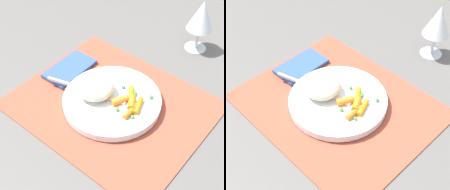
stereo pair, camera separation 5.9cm
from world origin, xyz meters
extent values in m
plane|color=#565451|center=(0.00, 0.00, 0.00)|extent=(2.40, 2.40, 0.00)
cube|color=#9E4733|center=(0.00, 0.00, 0.00)|extent=(0.45, 0.37, 0.01)
cylinder|color=white|center=(0.00, 0.00, 0.02)|extent=(0.24, 0.24, 0.02)
ellipsoid|color=beige|center=(-0.04, -0.01, 0.04)|extent=(0.09, 0.09, 0.04)
cylinder|color=orange|center=(0.07, 0.01, 0.03)|extent=(0.03, 0.05, 0.01)
cylinder|color=orange|center=(0.06, -0.01, 0.03)|extent=(0.01, 0.05, 0.01)
cylinder|color=orange|center=(0.05, 0.01, 0.03)|extent=(0.03, 0.04, 0.02)
cylinder|color=orange|center=(0.03, 0.04, 0.03)|extent=(0.04, 0.04, 0.01)
cylinder|color=orange|center=(0.02, 0.00, 0.03)|extent=(0.03, 0.04, 0.02)
sphere|color=#4C9B42|center=(0.04, 0.04, 0.03)|extent=(0.01, 0.01, 0.01)
sphere|color=#54B23A|center=(0.07, 0.01, 0.03)|extent=(0.01, 0.01, 0.01)
sphere|color=green|center=(0.02, 0.04, 0.03)|extent=(0.01, 0.01, 0.01)
sphere|color=green|center=(0.03, 0.04, 0.03)|extent=(0.01, 0.01, 0.01)
sphere|color=#59A33D|center=(0.04, -0.02, 0.03)|extent=(0.01, 0.01, 0.01)
sphere|color=#4A9045|center=(0.07, 0.06, 0.03)|extent=(0.01, 0.01, 0.01)
sphere|color=green|center=(0.07, 0.01, 0.03)|extent=(0.01, 0.01, 0.01)
sphere|color=green|center=(0.03, 0.05, 0.03)|extent=(0.01, 0.01, 0.01)
sphere|color=#58B132|center=(0.08, -0.02, 0.03)|extent=(0.01, 0.01, 0.01)
sphere|color=#549446|center=(0.00, 0.04, 0.03)|extent=(0.01, 0.01, 0.01)
cube|color=silver|center=(0.02, 0.00, 0.03)|extent=(0.05, 0.03, 0.01)
cube|color=silver|center=(-0.09, -0.03, 0.03)|extent=(0.16, 0.05, 0.01)
cylinder|color=silver|center=(0.04, 0.33, 0.00)|extent=(0.06, 0.06, 0.00)
cylinder|color=silver|center=(0.04, 0.33, 0.04)|extent=(0.01, 0.01, 0.06)
cone|color=silver|center=(0.04, 0.33, 0.11)|extent=(0.07, 0.07, 0.08)
cube|color=#33518C|center=(-0.17, 0.02, 0.01)|extent=(0.08, 0.14, 0.01)
camera|label=1|loc=(0.36, -0.43, 0.60)|focal=53.94mm
camera|label=2|loc=(0.40, -0.39, 0.60)|focal=53.94mm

